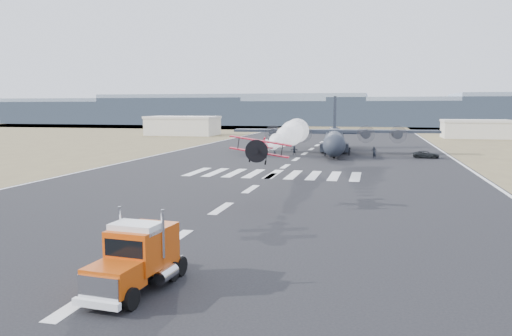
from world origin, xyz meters
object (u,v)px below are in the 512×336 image
(support_vehicle, at_px, (426,155))
(crew_g, at_px, (375,154))
(hangar_right, at_px, (475,129))
(hangar_left, at_px, (183,125))
(crew_b, at_px, (350,151))
(aerobatic_biplane, at_px, (260,148))
(crew_e, at_px, (331,153))
(crew_d, at_px, (374,151))
(crew_a, at_px, (275,152))
(crew_c, at_px, (344,150))
(semi_truck, at_px, (138,257))
(crew_f, at_px, (294,150))
(transport_aircraft, at_px, (334,138))
(crew_h, at_px, (326,152))

(support_vehicle, bearing_deg, crew_g, 108.12)
(hangar_right, xyz_separation_m, crew_g, (-31.38, -72.72, -2.10))
(hangar_left, xyz_separation_m, support_vehicle, (76.42, -65.09, -2.71))
(crew_g, bearing_deg, crew_b, 107.61)
(aerobatic_biplane, relative_size, support_vehicle, 1.23)
(crew_b, relative_size, crew_e, 0.89)
(crew_d, bearing_deg, crew_a, 4.01)
(hangar_left, relative_size, crew_c, 13.11)
(hangar_right, height_order, semi_truck, hangar_right)
(aerobatic_biplane, bearing_deg, crew_g, 75.29)
(crew_d, height_order, crew_e, crew_e)
(crew_e, bearing_deg, hangar_left, 121.05)
(semi_truck, bearing_deg, crew_a, 100.43)
(aerobatic_biplane, xyz_separation_m, crew_e, (2.62, 51.64, -4.96))
(semi_truck, distance_m, crew_c, 82.37)
(semi_truck, relative_size, crew_d, 4.61)
(crew_b, bearing_deg, crew_d, -67.20)
(crew_b, xyz_separation_m, crew_e, (-3.52, -4.93, 0.10))
(support_vehicle, relative_size, crew_b, 3.04)
(hangar_right, relative_size, crew_f, 11.17)
(crew_a, xyz_separation_m, crew_e, (11.33, 0.21, 0.02))
(semi_truck, bearing_deg, hangar_left, 115.60)
(transport_aircraft, xyz_separation_m, crew_a, (-11.19, -10.74, -2.32))
(crew_f, height_order, crew_g, crew_f)
(aerobatic_biplane, relative_size, crew_a, 3.42)
(hangar_right, height_order, crew_e, hangar_right)
(crew_c, relative_size, crew_e, 1.01)
(semi_truck, bearing_deg, hangar_right, 78.34)
(transport_aircraft, distance_m, crew_c, 5.02)
(hangar_left, xyz_separation_m, crew_d, (66.50, -61.39, -2.50))
(hangar_left, distance_m, hangar_right, 98.13)
(crew_c, xyz_separation_m, crew_f, (-10.18, -3.02, -0.02))
(aerobatic_biplane, relative_size, crew_f, 3.35)
(semi_truck, bearing_deg, crew_f, 97.68)
(hangar_right, bearing_deg, hangar_left, -177.08)
(hangar_right, xyz_separation_m, crew_b, (-36.38, -67.68, -2.19))
(hangar_right, xyz_separation_m, crew_h, (-41.05, -70.67, -2.20))
(transport_aircraft, xyz_separation_m, support_vehicle, (18.45, -8.01, -2.53))
(aerobatic_biplane, relative_size, crew_c, 3.28)
(crew_a, distance_m, crew_h, 10.40)
(crew_b, bearing_deg, crew_a, 116.98)
(crew_c, xyz_separation_m, crew_e, (-2.28, -6.77, -0.01))
(hangar_left, relative_size, support_vehicle, 4.91)
(hangar_right, distance_m, crew_c, 75.85)
(crew_e, distance_m, crew_g, 8.51)
(semi_truck, relative_size, crew_e, 4.54)
(crew_a, height_order, crew_f, crew_f)
(crew_a, bearing_deg, crew_h, 85.60)
(semi_truck, xyz_separation_m, crew_b, (7.55, 80.28, -1.00))
(semi_truck, xyz_separation_m, crew_a, (-7.29, 75.14, -0.92))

